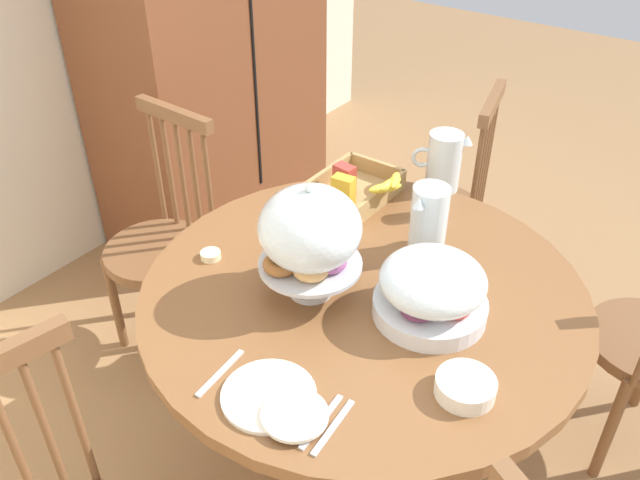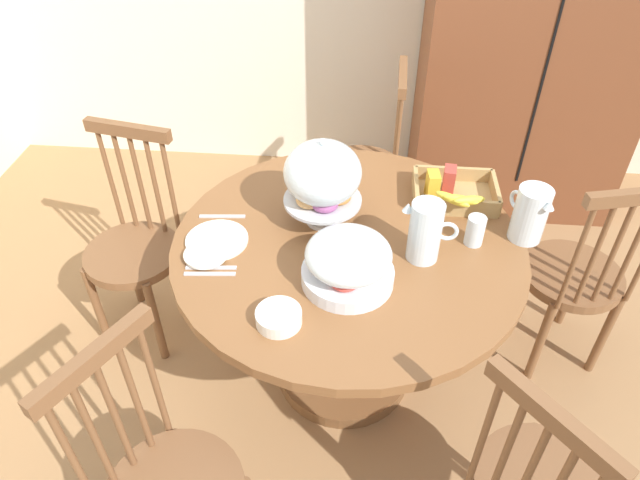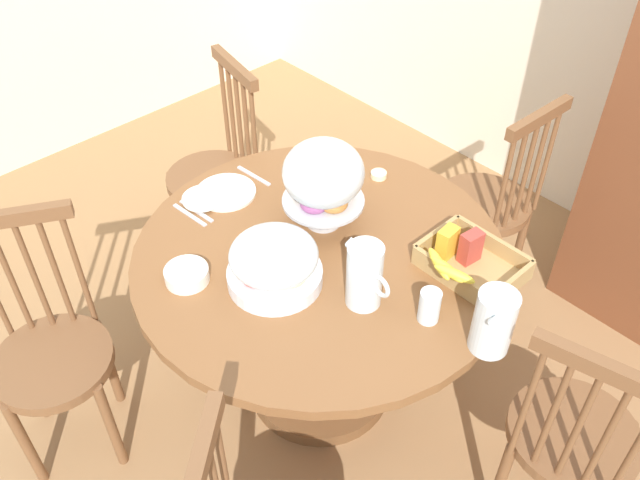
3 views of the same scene
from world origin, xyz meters
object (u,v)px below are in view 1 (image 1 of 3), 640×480
at_px(orange_juice_pitcher, 428,224).
at_px(milk_pitcher, 443,164).
at_px(windsor_chair_by_cabinet, 163,249).
at_px(cereal_basket, 356,189).
at_px(butter_dish, 211,255).
at_px(pastry_stand_with_dome, 310,233).
at_px(cereal_bowl, 465,387).
at_px(china_plate_small, 295,415).
at_px(china_plate_large, 269,395).
at_px(drinking_glass, 429,201).
at_px(wooden_armoire, 205,29).
at_px(fruit_platter_covered, 432,289).
at_px(windsor_chair_near_window, 441,212).
at_px(dining_table, 361,341).

height_order(orange_juice_pitcher, milk_pitcher, orange_juice_pitcher).
distance_m(windsor_chair_by_cabinet, milk_pitcher, 1.08).
bearing_deg(cereal_basket, butter_dish, 162.89).
bearing_deg(milk_pitcher, orange_juice_pitcher, -159.37).
bearing_deg(windsor_chair_by_cabinet, pastry_stand_with_dome, -100.89).
bearing_deg(cereal_bowl, china_plate_small, 137.06).
distance_m(cereal_basket, china_plate_large, 0.90).
height_order(pastry_stand_with_dome, orange_juice_pitcher, pastry_stand_with_dome).
bearing_deg(pastry_stand_with_dome, windsor_chair_by_cabinet, 79.11).
bearing_deg(cereal_bowl, pastry_stand_with_dome, 80.16).
height_order(china_plate_large, drinking_glass, drinking_glass).
distance_m(wooden_armoire, drinking_glass, 1.46).
bearing_deg(milk_pitcher, butter_dish, 154.91).
height_order(cereal_basket, butter_dish, cereal_basket).
relative_size(pastry_stand_with_dome, china_plate_small, 2.29).
xyz_separation_m(cereal_basket, china_plate_large, (-0.84, -0.32, -0.04)).
distance_m(fruit_platter_covered, butter_dish, 0.66).
relative_size(windsor_chair_by_cabinet, cereal_basket, 3.09).
bearing_deg(drinking_glass, pastry_stand_with_dome, 171.88).
relative_size(fruit_platter_covered, milk_pitcher, 1.47).
distance_m(cereal_basket, china_plate_small, 0.95).
bearing_deg(wooden_armoire, orange_juice_pitcher, -112.63).
distance_m(windsor_chair_near_window, pastry_stand_with_dome, 1.12).
bearing_deg(orange_juice_pitcher, milk_pitcher, 20.63).
relative_size(wooden_armoire, windsor_chair_near_window, 2.01).
distance_m(orange_juice_pitcher, cereal_bowl, 0.56).
relative_size(wooden_armoire, cereal_bowl, 14.00).
xyz_separation_m(fruit_platter_covered, cereal_bowl, (-0.20, -0.20, -0.06)).
height_order(windsor_chair_by_cabinet, china_plate_large, windsor_chair_by_cabinet).
relative_size(wooden_armoire, dining_table, 1.58).
height_order(wooden_armoire, milk_pitcher, wooden_armoire).
bearing_deg(dining_table, windsor_chair_near_window, 12.03).
height_order(milk_pitcher, china_plate_small, milk_pitcher).
height_order(pastry_stand_with_dome, china_plate_large, pastry_stand_with_dome).
xyz_separation_m(windsor_chair_by_cabinet, cereal_basket, (0.32, -0.64, 0.33)).
bearing_deg(milk_pitcher, cereal_basket, 140.54).
relative_size(cereal_bowl, butter_dish, 2.33).
bearing_deg(fruit_platter_covered, cereal_bowl, -134.83).
relative_size(windsor_chair_by_cabinet, china_plate_large, 4.43).
distance_m(cereal_basket, butter_dish, 0.55).
relative_size(dining_table, windsor_chair_near_window, 1.28).
xyz_separation_m(cereal_basket, butter_dish, (-0.53, 0.16, -0.03)).
distance_m(dining_table, milk_pitcher, 0.69).
xyz_separation_m(dining_table, milk_pitcher, (0.62, 0.08, 0.30)).
distance_m(windsor_chair_near_window, windsor_chair_by_cabinet, 1.12).
xyz_separation_m(dining_table, pastry_stand_with_dome, (-0.10, 0.11, 0.40)).
bearing_deg(drinking_glass, fruit_platter_covered, -151.50).
relative_size(milk_pitcher, cereal_bowl, 1.46).
height_order(pastry_stand_with_dome, butter_dish, pastry_stand_with_dome).
xyz_separation_m(windsor_chair_by_cabinet, butter_dish, (-0.20, -0.48, 0.30)).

